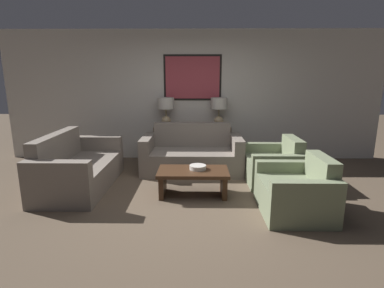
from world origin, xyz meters
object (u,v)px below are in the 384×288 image
Objects in this scene: armchair_near_back_wall at (274,166)px; armchair_near_camera at (296,193)px; table_lamp_right at (219,107)px; console_table at (192,144)px; coffee_table at (193,177)px; decorative_bowl at (198,167)px; couch_by_back_wall at (192,155)px; couch_by_side at (78,169)px; table_lamp_left at (166,107)px.

armchair_near_camera is (0.00, -1.15, 0.00)m from armchair_near_back_wall.
console_table is at bearing 180.00° from table_lamp_right.
coffee_table is 0.16m from decorative_bowl.
table_lamp_right is at bearing 51.84° from couch_by_back_wall.
coffee_table is 1.06× the size of armchair_near_back_wall.
armchair_near_back_wall is at bearing 90.00° from armchair_near_camera.
couch_by_side is at bearing 171.92° from decorative_bowl.
decorative_bowl reaches higher than coffee_table.
decorative_bowl is (0.10, -1.82, 0.05)m from console_table.
armchair_near_back_wall and armchair_near_camera have the same top height.
armchair_near_back_wall is at bearing 23.31° from coffee_table.
table_lamp_left reaches higher than armchair_near_camera.
table_lamp_left is 2.16m from couch_by_side.
armchair_near_back_wall reaches higher than console_table.
table_lamp_right is at bearing 122.89° from armchair_near_back_wall.
couch_by_back_wall is 1.75× the size of coffee_table.
console_table is 1.51× the size of coffee_table.
table_lamp_right reaches higher than coffee_table.
decorative_bowl is at bearing 29.64° from coffee_table.
couch_by_side is 3.17m from armchair_near_back_wall.
decorative_bowl is 1.38m from armchair_near_back_wall.
armchair_near_back_wall is 1.00× the size of armchair_near_camera.
table_lamp_left is 2.45m from armchair_near_back_wall.
couch_by_back_wall is 2.22m from armchair_near_camera.
table_lamp_right reaches higher than armchair_near_back_wall.
console_table is 0.92m from table_lamp_left.
couch_by_back_wall is (0.00, -0.68, -0.07)m from console_table.
table_lamp_right is (0.54, 0.00, 0.75)m from console_table.
console_table is at bearing 91.06° from coffee_table.
decorative_bowl is at bearing -84.77° from couch_by_back_wall.
table_lamp_right is 0.32× the size of couch_by_side.
table_lamp_left is 2.12m from coffee_table.
armchair_near_camera is at bearing -15.62° from couch_by_side.
couch_by_back_wall reaches higher than armchair_near_camera.
coffee_table is 4.20× the size of decorative_bowl.
table_lamp_right is (1.07, 0.00, 0.00)m from table_lamp_left.
armchair_near_back_wall is at bearing -34.04° from table_lamp_left.
table_lamp_left is 0.60× the size of armchair_near_camera.
couch_by_back_wall is 1.85× the size of armchair_near_camera.
armchair_near_camera is (0.83, -2.44, -0.84)m from table_lamp_right.
console_table is at bearing 119.32° from armchair_near_camera.
armchair_near_back_wall is at bearing -43.24° from console_table.
coffee_table is (0.03, -1.18, -0.01)m from couch_by_back_wall.
table_lamp_right reaches higher than console_table.
table_lamp_left is 0.57× the size of coffee_table.
armchair_near_back_wall is 1.15m from armchair_near_camera.
armchair_near_camera is at bearing -52.04° from couch_by_back_wall.
couch_by_side is 1.85× the size of armchair_near_back_wall.
couch_by_side is at bearing -175.19° from armchair_near_back_wall.
couch_by_side is (-2.33, -1.55, -0.82)m from table_lamp_right.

